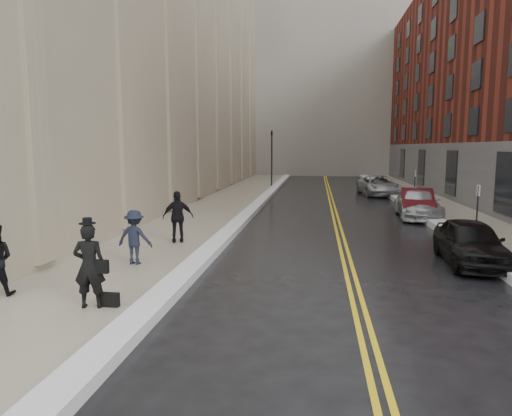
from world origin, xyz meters
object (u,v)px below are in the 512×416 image
(pedestrian_main, at_px, (89,266))
(pedestrian_b, at_px, (135,237))
(car_black, at_px, (470,242))
(car_silver_near, at_px, (418,204))
(car_silver_far, at_px, (379,186))
(pedestrian_c, at_px, (178,217))
(car_maroon, at_px, (417,203))

(pedestrian_main, xyz_separation_m, pedestrian_b, (-0.52, 3.82, -0.12))
(pedestrian_main, height_order, pedestrian_b, pedestrian_main)
(car_black, height_order, car_silver_near, car_silver_near)
(car_black, relative_size, car_silver_near, 0.84)
(car_silver_near, height_order, car_silver_far, car_silver_far)
(car_silver_near, distance_m, pedestrian_b, 16.03)
(car_silver_far, xyz_separation_m, pedestrian_main, (-9.73, -26.86, 0.34))
(car_silver_far, height_order, pedestrian_main, pedestrian_main)
(pedestrian_main, bearing_deg, car_black, -159.79)
(car_black, bearing_deg, pedestrian_b, -167.13)
(car_black, xyz_separation_m, car_silver_far, (-0.14, 21.12, 0.04))
(car_silver_far, height_order, pedestrian_c, pedestrian_c)
(car_silver_near, relative_size, pedestrian_b, 3.02)
(pedestrian_c, bearing_deg, car_silver_near, -160.04)
(car_black, bearing_deg, car_silver_far, 92.74)
(pedestrian_b, bearing_deg, pedestrian_c, -93.38)
(pedestrian_main, xyz_separation_m, pedestrian_c, (-0.17, 7.09, 0.02))
(pedestrian_main, bearing_deg, car_silver_far, -119.91)
(car_maroon, xyz_separation_m, pedestrian_main, (-10.31, -15.86, 0.35))
(car_black, distance_m, car_silver_far, 21.12)
(car_black, xyz_separation_m, pedestrian_main, (-9.87, -5.74, 0.39))
(car_silver_far, bearing_deg, pedestrian_b, -120.82)
(car_black, xyz_separation_m, car_silver_near, (0.44, 9.88, 0.01))
(pedestrian_b, bearing_deg, car_silver_near, -129.69)
(car_maroon, height_order, pedestrian_b, pedestrian_b)
(car_silver_near, bearing_deg, car_silver_far, 96.21)
(car_silver_far, bearing_deg, car_black, -96.46)
(car_maroon, height_order, car_silver_near, car_maroon)
(car_black, xyz_separation_m, pedestrian_c, (-10.04, 1.35, 0.40))
(car_maroon, bearing_deg, pedestrian_b, -124.46)
(car_maroon, bearing_deg, pedestrian_main, -115.51)
(car_maroon, xyz_separation_m, car_silver_near, (0.00, -0.23, -0.03))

